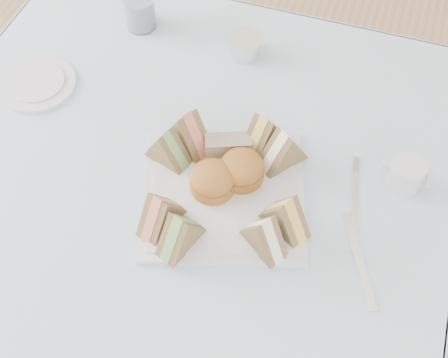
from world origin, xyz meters
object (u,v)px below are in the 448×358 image
(table, at_px, (187,263))
(creamer_jug, at_px, (406,174))
(serving_plate, at_px, (224,193))
(water_glass, at_px, (139,8))

(table, distance_m, creamer_jug, 0.58)
(table, height_order, serving_plate, serving_plate)
(serving_plate, bearing_deg, creamer_jug, 6.11)
(water_glass, xyz_separation_m, creamer_jug, (0.62, -0.24, -0.02))
(serving_plate, bearing_deg, water_glass, 113.88)
(table, bearing_deg, serving_plate, -7.99)
(table, height_order, water_glass, water_glass)
(serving_plate, height_order, creamer_jug, creamer_jug)
(serving_plate, distance_m, water_glass, 0.49)
(creamer_jug, bearing_deg, water_glass, 156.88)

